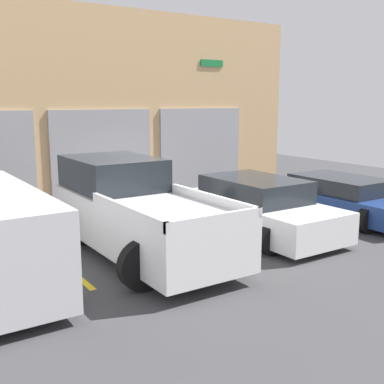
# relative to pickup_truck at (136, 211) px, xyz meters

# --- Properties ---
(ground_plane) EXTENTS (28.00, 28.00, 0.00)m
(ground_plane) POSITION_rel_pickup_truck_xyz_m (1.53, 1.76, -0.89)
(ground_plane) COLOR #3D3D3F
(shophouse_building) EXTENTS (13.81, 0.68, 5.82)m
(shophouse_building) POSITION_rel_pickup_truck_xyz_m (1.52, 5.04, 1.95)
(shophouse_building) COLOR tan
(shophouse_building) RESTS_ON ground
(pickup_truck) EXTENTS (2.52, 5.02, 1.90)m
(pickup_truck) POSITION_rel_pickup_truck_xyz_m (0.00, 0.00, 0.00)
(pickup_truck) COLOR white
(pickup_truck) RESTS_ON ground
(sedan_white) EXTENTS (2.24, 4.32, 1.34)m
(sedan_white) POSITION_rel_pickup_truck_xyz_m (3.05, -0.26, -0.27)
(sedan_white) COLOR white
(sedan_white) RESTS_ON ground
(van_right) EXTENTS (2.18, 4.45, 1.10)m
(van_right) POSITION_rel_pickup_truck_xyz_m (6.10, -0.26, -0.36)
(van_right) COLOR navy
(van_right) RESTS_ON ground
(parking_stripe_left) EXTENTS (0.12, 2.20, 0.01)m
(parking_stripe_left) POSITION_rel_pickup_truck_xyz_m (-1.53, -0.29, -0.89)
(parking_stripe_left) COLOR gold
(parking_stripe_left) RESTS_ON ground
(parking_stripe_centre) EXTENTS (0.12, 2.20, 0.01)m
(parking_stripe_centre) POSITION_rel_pickup_truck_xyz_m (1.53, -0.29, -0.89)
(parking_stripe_centre) COLOR gold
(parking_stripe_centre) RESTS_ON ground
(parking_stripe_right) EXTENTS (0.12, 2.20, 0.01)m
(parking_stripe_right) POSITION_rel_pickup_truck_xyz_m (4.58, -0.29, -0.89)
(parking_stripe_right) COLOR gold
(parking_stripe_right) RESTS_ON ground
(parking_stripe_far_right) EXTENTS (0.12, 2.20, 0.01)m
(parking_stripe_far_right) POSITION_rel_pickup_truck_xyz_m (7.63, -0.29, -0.89)
(parking_stripe_far_right) COLOR gold
(parking_stripe_far_right) RESTS_ON ground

